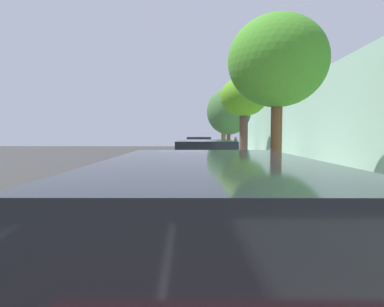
# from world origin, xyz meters

# --- Properties ---
(ground) EXTENTS (75.85, 75.85, 0.00)m
(ground) POSITION_xyz_m (0.00, 0.00, 0.00)
(ground) COLOR #2B2B2B
(sidewalk) EXTENTS (4.13, 47.40, 0.13)m
(sidewalk) POSITION_xyz_m (4.15, 0.00, 0.07)
(sidewalk) COLOR #9BAF9B
(sidewalk) RESTS_ON ground
(curb_edge) EXTENTS (0.16, 47.40, 0.13)m
(curb_edge) POSITION_xyz_m (2.01, 0.00, 0.07)
(curb_edge) COLOR gray
(curb_edge) RESTS_ON ground
(lane_stripe_centre) EXTENTS (0.14, 48.40, 0.01)m
(lane_stripe_centre) POSITION_xyz_m (-3.15, 0.50, 0.00)
(lane_stripe_centre) COLOR white
(lane_stripe_centre) RESTS_ON ground
(lane_stripe_bike_edge) EXTENTS (0.12, 47.40, 0.01)m
(lane_stripe_bike_edge) POSITION_xyz_m (0.54, 0.00, 0.00)
(lane_stripe_bike_edge) COLOR white
(lane_stripe_bike_edge) RESTS_ON ground
(building_facade) EXTENTS (0.50, 47.40, 5.02)m
(building_facade) POSITION_xyz_m (6.47, 0.00, 2.51)
(building_facade) COLOR #7FA08E
(building_facade) RESTS_ON ground
(parked_suv_red_nearest) EXTENTS (2.05, 4.74, 1.99)m
(parked_suv_red_nearest) POSITION_xyz_m (1.00, -15.43, 1.03)
(parked_suv_red_nearest) COLOR maroon
(parked_suv_red_nearest) RESTS_ON ground
(parked_suv_tan_second) EXTENTS (2.11, 4.77, 1.99)m
(parked_suv_tan_second) POSITION_xyz_m (1.03, -8.01, 1.03)
(parked_suv_tan_second) COLOR tan
(parked_suv_tan_second) RESTS_ON ground
(parked_pickup_silver_mid) EXTENTS (2.10, 5.34, 1.95)m
(parked_pickup_silver_mid) POSITION_xyz_m (0.82, 4.97, 0.90)
(parked_pickup_silver_mid) COLOR #B7BABF
(parked_pickup_silver_mid) RESTS_ON ground
(parked_sedan_green_far) EXTENTS (1.88, 4.42, 1.52)m
(parked_sedan_green_far) POSITION_xyz_m (0.93, 16.81, 0.75)
(parked_sedan_green_far) COLOR #1E512D
(parked_sedan_green_far) RESTS_ON ground
(bicycle_at_curb) EXTENTS (1.70, 0.46, 0.73)m
(bicycle_at_curb) POSITION_xyz_m (1.54, -3.62, 0.36)
(bicycle_at_curb) COLOR black
(bicycle_at_curb) RESTS_ON ground
(cyclist_with_backpack) EXTENTS (0.46, 0.61, 1.73)m
(cyclist_with_backpack) POSITION_xyz_m (1.77, -4.07, 1.06)
(cyclist_with_backpack) COLOR #C6B284
(cyclist_with_backpack) RESTS_ON ground
(street_tree_near_cyclist) EXTENTS (2.84, 2.84, 5.45)m
(street_tree_near_cyclist) POSITION_xyz_m (3.13, -8.49, 4.23)
(street_tree_near_cyclist) COLOR brown
(street_tree_near_cyclist) RESTS_ON sidewalk
(street_tree_mid_block) EXTENTS (2.38, 2.38, 4.92)m
(street_tree_mid_block) POSITION_xyz_m (3.13, -1.35, 3.95)
(street_tree_mid_block) COLOR #4A362C
(street_tree_mid_block) RESTS_ON sidewalk
(street_tree_far_end) EXTENTS (3.41, 3.41, 5.58)m
(street_tree_far_end) POSITION_xyz_m (3.13, 7.35, 3.90)
(street_tree_far_end) COLOR brown
(street_tree_far_end) RESTS_ON sidewalk
(street_tree_corner) EXTENTS (2.40, 2.40, 4.74)m
(street_tree_corner) POSITION_xyz_m (3.13, 12.83, 3.59)
(street_tree_corner) COLOR brown
(street_tree_corner) RESTS_ON sidewalk
(pedestrian_on_phone) EXTENTS (0.29, 0.61, 1.76)m
(pedestrian_on_phone) POSITION_xyz_m (4.24, 12.50, 1.13)
(pedestrian_on_phone) COLOR black
(pedestrian_on_phone) RESTS_ON sidewalk
(fire_hydrant) EXTENTS (0.22, 0.22, 0.84)m
(fire_hydrant) POSITION_xyz_m (2.44, -8.09, 0.56)
(fire_hydrant) COLOR red
(fire_hydrant) RESTS_ON sidewalk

